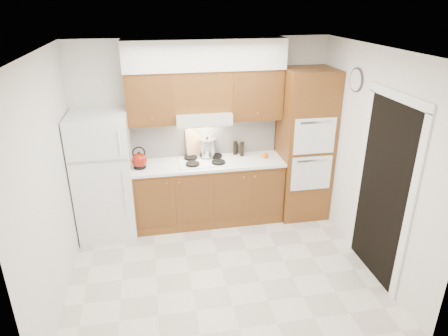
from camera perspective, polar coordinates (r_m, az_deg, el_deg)
name	(u,v)px	position (r m, az deg, el deg)	size (l,w,h in m)	color
floor	(222,268)	(5.08, -0.34, -14.11)	(3.60, 3.60, 0.00)	beige
ceiling	(221,51)	(4.07, -0.43, 16.40)	(3.60, 3.60, 0.00)	white
wall_back	(203,131)	(5.80, -3.04, 5.31)	(3.60, 0.02, 2.60)	silver
wall_left	(50,185)	(4.49, -23.62, -2.25)	(0.02, 3.00, 2.60)	silver
wall_right	(371,161)	(5.03, 20.22, 0.98)	(0.02, 3.00, 2.60)	silver
fridge	(104,176)	(5.62, -16.76, -1.12)	(0.75, 0.72, 1.72)	white
base_cabinets	(209,192)	(5.86, -2.22, -3.51)	(2.11, 0.60, 0.90)	brown
countertop	(208,163)	(5.65, -2.28, 0.70)	(2.13, 0.62, 0.04)	white
backsplash	(205,136)	(5.82, -2.76, 4.53)	(2.11, 0.03, 0.56)	white
oven_cabinet	(304,145)	(5.93, 11.39, 3.21)	(0.70, 0.65, 2.20)	brown
upper_cab_left	(150,98)	(5.45, -10.49, 9.78)	(0.63, 0.33, 0.70)	brown
upper_cab_right	(255,94)	(5.64, 4.41, 10.53)	(0.73, 0.33, 0.70)	brown
range_hood	(203,117)	(5.51, -3.04, 7.30)	(0.75, 0.45, 0.15)	silver
upper_cab_over_hood	(202,91)	(5.48, -3.20, 10.99)	(0.75, 0.33, 0.55)	brown
soffit	(205,54)	(5.39, -2.75, 15.92)	(2.13, 0.36, 0.40)	silver
cooktop	(204,161)	(5.65, -2.82, 0.98)	(0.74, 0.50, 0.01)	white
doorway	(383,193)	(4.86, 21.70, -3.31)	(0.02, 0.90, 2.10)	black
wall_clock	(356,80)	(5.26, 18.39, 11.85)	(0.30, 0.30, 0.02)	#3F3833
kettle	(139,160)	(5.51, -11.99, 1.06)	(0.21, 0.21, 0.21)	maroon
cutting_board	(197,143)	(5.80, -3.90, 3.59)	(0.32, 0.02, 0.43)	tan
stock_pot	(207,147)	(5.74, -2.39, 2.95)	(0.24, 0.24, 0.25)	#B8B8BD
condiment_a	(242,149)	(5.83, 2.58, 2.74)	(0.06, 0.06, 0.21)	black
condiment_b	(235,148)	(5.88, 1.63, 2.88)	(0.06, 0.06, 0.20)	black
condiment_c	(237,149)	(5.93, 1.81, 2.79)	(0.05, 0.05, 0.14)	black
orange_near	(266,155)	(5.79, 5.97, 1.81)	(0.08, 0.08, 0.08)	orange
orange_far	(264,155)	(5.80, 5.74, 1.80)	(0.07, 0.07, 0.07)	orange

